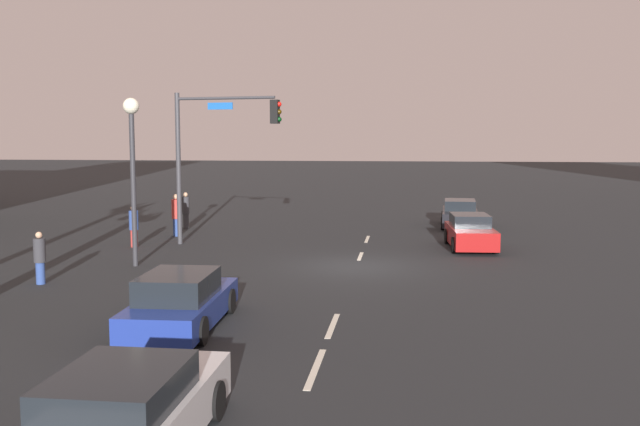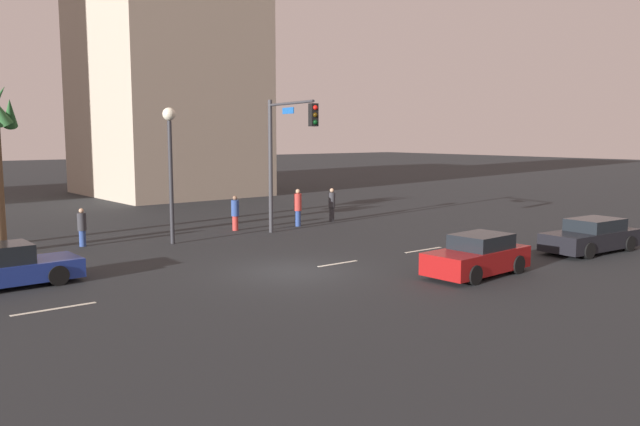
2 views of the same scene
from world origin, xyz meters
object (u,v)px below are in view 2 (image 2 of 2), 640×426
object	(u,v)px
car_1	(478,256)
car_3	(0,268)
pedestrian_1	(82,227)
building_0	(165,47)
streetlamp	(170,148)
pedestrian_2	(298,207)
car_0	(592,236)
pedestrian_0	(332,204)
pedestrian_3	(235,212)
traffic_signal	(284,144)

from	to	relation	value
car_1	car_3	xyz separation A→B (m)	(-13.16, 7.89, -0.02)
pedestrian_1	building_0	world-z (taller)	building_0
streetlamp	pedestrian_2	bearing A→B (deg)	7.74
car_0	building_0	xyz separation A→B (m)	(-2.78, 34.32, 10.97)
car_3	building_0	distance (m)	33.47
streetlamp	pedestrian_0	size ratio (longest dim) A/B	3.23
pedestrian_1	pedestrian_3	world-z (taller)	pedestrian_3
pedestrian_1	pedestrian_2	distance (m)	10.78
car_0	pedestrian_1	world-z (taller)	pedestrian_1
pedestrian_1	pedestrian_2	xyz separation A→B (m)	(10.76, -0.72, 0.17)
car_1	pedestrian_0	distance (m)	14.18
traffic_signal	pedestrian_0	world-z (taller)	traffic_signal
car_0	streetlamp	distance (m)	17.88
car_1	pedestrian_1	distance (m)	16.39
car_1	traffic_signal	distance (m)	11.28
car_0	pedestrian_1	bearing A→B (deg)	138.92
traffic_signal	building_0	size ratio (longest dim) A/B	0.27
traffic_signal	pedestrian_1	distance (m)	9.49
car_0	traffic_signal	distance (m)	13.71
car_0	car_1	size ratio (longest dim) A/B	1.13
pedestrian_1	pedestrian_2	bearing A→B (deg)	-3.83
streetlamp	car_0	bearing A→B (deg)	-43.93
streetlamp	pedestrian_3	distance (m)	5.50
pedestrian_0	car_1	bearing A→B (deg)	-108.42
car_3	traffic_signal	distance (m)	13.41
car_0	car_1	world-z (taller)	car_1
car_1	pedestrian_2	distance (m)	13.23
traffic_signal	pedestrian_2	bearing A→B (deg)	44.28
car_3	building_0	size ratio (longest dim) A/B	0.20
pedestrian_0	pedestrian_2	bearing A→B (deg)	-171.85
pedestrian_0	pedestrian_1	bearing A→B (deg)	178.48
pedestrian_3	car_3	bearing A→B (deg)	-153.40
streetlamp	pedestrian_0	xyz separation A→B (m)	(10.00, 1.38, -3.18)
pedestrian_0	pedestrian_3	world-z (taller)	pedestrian_0
traffic_signal	streetlamp	distance (m)	5.16
car_0	pedestrian_1	distance (m)	21.15
pedestrian_0	car_3	bearing A→B (deg)	-162.48
pedestrian_0	streetlamp	bearing A→B (deg)	-172.15
pedestrian_3	building_0	xyz separation A→B (m)	(5.73, 20.46, 10.69)
car_3	pedestrian_2	xyz separation A→B (m)	(15.08, 5.20, 0.40)
traffic_signal	streetlamp	xyz separation A→B (m)	(-4.96, 1.42, -0.15)
pedestrian_0	pedestrian_2	world-z (taller)	pedestrian_2
car_1	building_0	size ratio (longest dim) A/B	0.18
car_3	pedestrian_0	world-z (taller)	pedestrian_0
car_0	pedestrian_2	xyz separation A→B (m)	(-5.18, 13.18, 0.39)
pedestrian_2	pedestrian_3	size ratio (longest dim) A/B	1.12
car_1	traffic_signal	world-z (taller)	traffic_signal
streetlamp	building_0	distance (m)	25.37
car_3	streetlamp	distance (m)	9.39
pedestrian_1	traffic_signal	bearing A→B (deg)	-20.85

